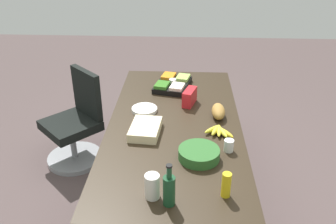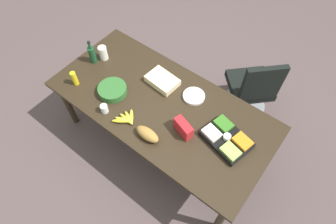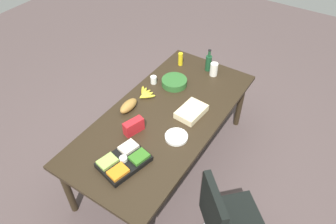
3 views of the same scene
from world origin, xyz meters
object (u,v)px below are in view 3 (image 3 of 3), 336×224
Objects in this scene: conference_table at (165,120)px; mayo_jar at (214,69)px; mustard_bottle at (180,59)px; veggie_tray at (124,161)px; salad_bowl at (174,82)px; sheet_cake at (191,112)px; bread_loaf at (129,106)px; chip_bag_red at (134,126)px; wine_bottle at (209,63)px; banana_bunch at (145,94)px; paper_plate_stack at (176,137)px; paper_cup at (154,80)px.

conference_table is 0.90m from mayo_jar.
mustard_bottle is at bearing 94.19° from mayo_jar.
conference_table is 4.73× the size of veggie_tray.
mustard_bottle is at bearing 21.59° from salad_bowl.
conference_table is 0.29m from sheet_cake.
bread_loaf is 0.71m from veggie_tray.
veggie_tray is at bearing -166.49° from mustard_bottle.
veggie_tray is at bearing -169.19° from salad_bowl.
chip_bag_red reaches higher than conference_table.
bread_loaf is at bearing 161.21° from wine_bottle.
sheet_cake is 0.74m from mayo_jar.
wine_bottle is 0.35m from mustard_bottle.
wine_bottle is (0.80, -0.35, 0.08)m from banana_bunch.
conference_table is 10.25× the size of paper_plate_stack.
veggie_tray is at bearing -145.17° from bread_loaf.
veggie_tray is 2.17× the size of paper_plate_stack.
sheet_cake is 0.62m from chip_bag_red.
mustard_bottle is at bearing 29.62° from paper_plate_stack.
chip_bag_red is at bearing -175.62° from salad_bowl.
mayo_jar reaches higher than salad_bowl.
chip_bag_red is at bearing 174.47° from wine_bottle.
veggie_tray is (-0.71, -0.04, 0.10)m from conference_table.
wine_bottle is 1.70× the size of mustard_bottle.
conference_table is 0.72m from veggie_tray.
conference_table is at bearing -111.95° from banana_bunch.
wine_bottle is at bearing 15.44° from sheet_cake.
wine_bottle reaches higher than sheet_cake.
chip_bag_red is at bearing 169.80° from mayo_jar.
sheet_cake is (0.16, -0.22, 0.10)m from conference_table.
paper_plate_stack is at bearing -119.25° from banana_bunch.
veggie_tray is at bearing -155.41° from banana_bunch.
banana_bunch is at bearing 178.83° from mustard_bottle.
mayo_jar is at bearing -2.14° from veggie_tray.
veggie_tray is 0.40m from chip_bag_red.
chip_bag_red is (-0.52, 0.34, 0.03)m from sheet_cake.
banana_bunch is 0.98× the size of bread_loaf.
banana_bunch is 0.71m from paper_plate_stack.
banana_bunch is at bearing 24.63° from chip_bag_red.
chip_bag_red reaches higher than banana_bunch.
wine_bottle is at bearing 1.31° from veggie_tray.
mayo_jar is 0.44m from mustard_bottle.
mayo_jar is at bearing -31.21° from banana_bunch.
wine_bottle reaches higher than paper_plate_stack.
salad_bowl reaches higher than banana_bunch.
sheet_cake is at bearing -33.53° from chip_bag_red.
bread_loaf is at bearing -175.70° from paper_cup.
conference_table is at bearing -69.68° from bread_loaf.
paper_plate_stack is at bearing -96.37° from bread_loaf.
mayo_jar reaches higher than paper_cup.
veggie_tray is (-0.58, -0.40, -0.01)m from bread_loaf.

